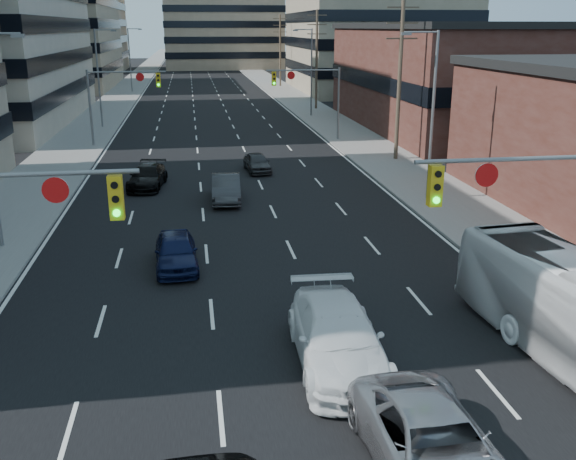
{
  "coord_description": "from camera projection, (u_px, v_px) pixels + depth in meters",
  "views": [
    {
      "loc": [
        -2.2,
        -7.69,
        9.15
      ],
      "look_at": [
        1.07,
        13.96,
        2.2
      ],
      "focal_mm": 40.0,
      "sensor_mm": 36.0,
      "label": 1
    }
  ],
  "objects": [
    {
      "name": "storefront_right_mid",
      "position": [
        474.0,
        79.0,
        59.51
      ],
      "size": [
        20.0,
        30.0,
        9.0
      ],
      "primitive_type": "cube",
      "color": "#472119",
      "rests_on": "ground"
    },
    {
      "name": "bg_block_left",
      "position": [
        63.0,
        23.0,
        135.27
      ],
      "size": [
        24.0,
        24.0,
        20.0
      ],
      "primitive_type": "cube",
      "color": "#ADA089",
      "rests_on": "ground"
    },
    {
      "name": "streetlight_left_far",
      "position": [
        131.0,
        57.0,
        92.16
      ],
      "size": [
        2.03,
        0.22,
        9.0
      ],
      "color": "slate",
      "rests_on": "ground"
    },
    {
      "name": "streetlight_right_near",
      "position": [
        430.0,
        108.0,
        33.84
      ],
      "size": [
        2.03,
        0.22,
        9.0
      ],
      "color": "slate",
      "rests_on": "ground"
    },
    {
      "name": "silver_suv",
      "position": [
        434.0,
        447.0,
        13.42
      ],
      "size": [
        2.68,
        5.5,
        1.5
      ],
      "primitive_type": "imported",
      "rotation": [
        0.0,
        0.0,
        0.03
      ],
      "color": "#9C9CA0",
      "rests_on": "ground"
    },
    {
      "name": "sedan_grey_center",
      "position": [
        226.0,
        188.0,
        35.06
      ],
      "size": [
        1.72,
        4.44,
        1.44
      ],
      "primitive_type": "imported",
      "rotation": [
        0.0,
        0.0,
        -0.04
      ],
      "color": "#303033",
      "rests_on": "ground"
    },
    {
      "name": "office_right_far",
      "position": [
        373.0,
        42.0,
        94.71
      ],
      "size": [
        22.0,
        28.0,
        14.0
      ],
      "primitive_type": "cube",
      "color": "gray",
      "rests_on": "ground"
    },
    {
      "name": "streetlight_right_far",
      "position": [
        310.0,
        68.0,
        66.82
      ],
      "size": [
        2.03,
        0.22,
        9.0
      ],
      "color": "slate",
      "rests_on": "ground"
    },
    {
      "name": "sidewalk_right",
      "position": [
        255.0,
        72.0,
        134.47
      ],
      "size": [
        5.0,
        300.0,
        0.15
      ],
      "primitive_type": "cube",
      "color": "slate",
      "rests_on": "ground"
    },
    {
      "name": "bg_block_right",
      "position": [
        351.0,
        43.0,
        135.59
      ],
      "size": [
        22.0,
        22.0,
        12.0
      ],
      "primitive_type": "cube",
      "color": "gray",
      "rests_on": "ground"
    },
    {
      "name": "sedan_grey_right",
      "position": [
        257.0,
        163.0,
        42.23
      ],
      "size": [
        1.76,
        3.75,
        1.24
      ],
      "primitive_type": "imported",
      "rotation": [
        0.0,
        0.0,
        0.08
      ],
      "color": "#313133",
      "rests_on": "ground"
    },
    {
      "name": "utility_pole_midblock",
      "position": [
        317.0,
        58.0,
        72.52
      ],
      "size": [
        2.2,
        0.28,
        11.0
      ],
      "color": "#4C3D2D",
      "rests_on": "ground"
    },
    {
      "name": "road_surface",
      "position": [
        199.0,
        73.0,
        132.85
      ],
      "size": [
        18.0,
        300.0,
        0.02
      ],
      "primitive_type": "cube",
      "color": "black",
      "rests_on": "ground"
    },
    {
      "name": "signal_far_left",
      "position": [
        119.0,
        92.0,
        50.35
      ],
      "size": [
        6.09,
        0.33,
        6.0
      ],
      "color": "slate",
      "rests_on": "ground"
    },
    {
      "name": "signal_far_right",
      "position": [
        311.0,
        89.0,
        52.53
      ],
      "size": [
        6.09,
        0.33,
        6.0
      ],
      "color": "slate",
      "rests_on": "ground"
    },
    {
      "name": "sidewalk_left",
      "position": [
        143.0,
        73.0,
        131.2
      ],
      "size": [
        5.0,
        300.0,
        0.15
      ],
      "primitive_type": "cube",
      "color": "slate",
      "rests_on": "ground"
    },
    {
      "name": "utility_pole_block",
      "position": [
        400.0,
        78.0,
        44.25
      ],
      "size": [
        2.2,
        0.28,
        11.0
      ],
      "color": "#4C3D2D",
      "rests_on": "ground"
    },
    {
      "name": "office_left_far",
      "position": [
        44.0,
        35.0,
        98.75
      ],
      "size": [
        20.0,
        30.0,
        16.0
      ],
      "primitive_type": "cube",
      "color": "gray",
      "rests_on": "ground"
    },
    {
      "name": "signal_near_right",
      "position": [
        550.0,
        211.0,
        17.62
      ],
      "size": [
        6.59,
        0.33,
        6.0
      ],
      "color": "slate",
      "rests_on": "ground"
    },
    {
      "name": "streetlight_left_mid",
      "position": [
        100.0,
        73.0,
        59.17
      ],
      "size": [
        2.03,
        0.22,
        9.0
      ],
      "color": "slate",
      "rests_on": "ground"
    },
    {
      "name": "white_van",
      "position": [
        337.0,
        337.0,
        17.98
      ],
      "size": [
        2.55,
        5.87,
        1.68
      ],
      "primitive_type": "imported",
      "rotation": [
        0.0,
        0.0,
        -0.03
      ],
      "color": "white",
      "rests_on": "ground"
    },
    {
      "name": "utility_pole_distant",
      "position": [
        280.0,
        49.0,
        100.8
      ],
      "size": [
        2.2,
        0.28,
        11.0
      ],
      "color": "#4C3D2D",
      "rests_on": "ground"
    },
    {
      "name": "sedan_blue",
      "position": [
        176.0,
        251.0,
        25.31
      ],
      "size": [
        1.82,
        4.13,
        1.38
      ],
      "primitive_type": "imported",
      "rotation": [
        0.0,
        0.0,
        0.05
      ],
      "color": "#0D1437",
      "rests_on": "ground"
    },
    {
      "name": "sedan_black_far",
      "position": [
        147.0,
        177.0,
        38.03
      ],
      "size": [
        2.44,
        4.8,
        1.34
      ],
      "primitive_type": "imported",
      "rotation": [
        0.0,
        0.0,
        -0.13
      ],
      "color": "black",
      "rests_on": "ground"
    }
  ]
}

